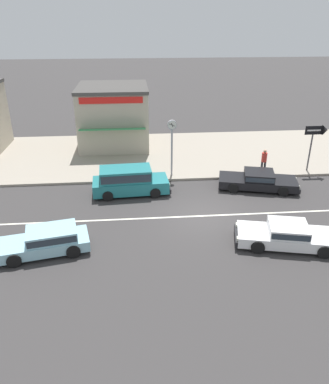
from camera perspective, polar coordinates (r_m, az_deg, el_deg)
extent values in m
plane|color=#383535|center=(19.54, 5.64, -3.66)|extent=(160.00, 160.00, 0.00)
cube|color=silver|center=(19.53, 5.64, -3.65)|extent=(50.40, 0.14, 0.01)
cube|color=#9E9384|center=(28.20, 2.20, 5.93)|extent=(68.00, 10.00, 0.15)
cube|color=black|center=(23.05, 13.95, 1.49)|extent=(4.84, 2.83, 0.48)
cube|color=black|center=(22.88, 14.21, 2.52)|extent=(2.04, 1.97, 0.42)
cube|color=#28333D|center=(22.88, 14.21, 2.52)|extent=(1.98, 1.99, 0.27)
cube|color=black|center=(23.44, 19.57, 0.87)|extent=(0.54, 1.73, 0.28)
cube|color=white|center=(23.92, 19.34, 1.94)|extent=(0.14, 0.25, 0.14)
cube|color=white|center=(22.79, 19.81, 0.71)|extent=(0.14, 0.25, 0.14)
cylinder|color=black|center=(24.05, 17.13, 1.84)|extent=(0.64, 0.36, 0.60)
cylinder|color=black|center=(22.51, 17.63, 0.14)|extent=(0.64, 0.36, 0.60)
cylinder|color=black|center=(23.78, 10.42, 2.31)|extent=(0.64, 0.36, 0.60)
cylinder|color=black|center=(22.22, 10.46, 0.62)|extent=(0.64, 0.36, 0.60)
cube|color=teal|center=(21.79, -5.19, 1.07)|extent=(4.40, 1.99, 0.70)
cube|color=teal|center=(21.50, -5.97, 2.73)|extent=(3.00, 1.74, 0.70)
cube|color=#28333D|center=(21.50, -5.97, 2.73)|extent=(2.88, 1.76, 0.45)
cube|color=black|center=(22.08, 0.55, 0.92)|extent=(0.22, 1.71, 0.28)
cube|color=white|center=(22.48, 0.23, 2.40)|extent=(0.09, 0.24, 0.14)
cube|color=white|center=(21.38, 0.72, 1.14)|extent=(0.09, 0.24, 0.14)
cylinder|color=black|center=(22.73, -1.94, 1.63)|extent=(0.61, 0.26, 0.60)
cylinder|color=black|center=(21.23, -1.42, -0.14)|extent=(0.61, 0.26, 0.60)
cylinder|color=black|center=(22.61, -8.68, 1.21)|extent=(0.61, 0.26, 0.60)
cylinder|color=black|center=(21.11, -8.63, -0.60)|extent=(0.61, 0.26, 0.60)
cube|color=white|center=(17.80, 18.31, -6.56)|extent=(4.76, 2.66, 0.48)
cube|color=white|center=(17.56, 18.33, -5.30)|extent=(1.98, 1.87, 0.42)
cube|color=#28333D|center=(17.56, 18.33, -5.30)|extent=(1.93, 1.89, 0.27)
cube|color=black|center=(17.53, 10.85, -6.52)|extent=(0.49, 1.66, 0.28)
cube|color=white|center=(16.92, 11.08, -6.99)|extent=(0.13, 0.25, 0.14)
cube|color=white|center=(17.94, 10.93, -4.97)|extent=(0.13, 0.25, 0.14)
cylinder|color=black|center=(16.94, 14.02, -8.11)|extent=(0.63, 0.35, 0.60)
cylinder|color=black|center=(18.32, 13.59, -5.34)|extent=(0.63, 0.35, 0.60)
cylinder|color=black|center=(17.52, 23.19, -8.38)|extent=(0.63, 0.35, 0.60)
cylinder|color=black|center=(18.85, 22.06, -5.68)|extent=(0.63, 0.35, 0.60)
cube|color=#93C6D6|center=(17.25, -17.91, -7.58)|extent=(4.08, 2.31, 0.48)
cube|color=#93C6D6|center=(16.99, -16.83, -6.10)|extent=(2.35, 1.81, 0.46)
cube|color=#28333D|center=(16.99, -16.83, -6.10)|extent=(2.28, 1.82, 0.29)
cylinder|color=black|center=(16.80, -21.95, -9.67)|extent=(0.63, 0.33, 0.60)
cylinder|color=black|center=(18.06, -21.65, -7.03)|extent=(0.63, 0.33, 0.60)
cylinder|color=black|center=(16.64, -13.73, -8.76)|extent=(0.63, 0.33, 0.60)
cylinder|color=black|center=(17.91, -14.06, -6.16)|extent=(0.63, 0.33, 0.60)
cylinder|color=#9E9EA3|center=(23.56, 1.11, 6.03)|extent=(0.12, 0.12, 2.99)
cylinder|color=#9E9EA3|center=(23.04, 1.15, 10.22)|extent=(0.57, 0.18, 0.57)
cylinder|color=white|center=(22.95, 1.17, 10.16)|extent=(0.50, 0.02, 0.50)
cylinder|color=white|center=(23.13, 1.12, 10.28)|extent=(0.50, 0.02, 0.50)
cube|color=black|center=(22.94, 1.18, 10.15)|extent=(0.14, 0.01, 0.25)
cube|color=black|center=(22.93, 1.18, 10.15)|extent=(0.39, 0.01, 0.17)
cylinder|color=#4C4C51|center=(26.13, 21.25, 5.62)|extent=(0.10, 0.10, 2.45)
cube|color=black|center=(25.67, 21.81, 8.73)|extent=(1.12, 0.06, 0.55)
cone|color=black|center=(26.01, 23.28, 8.68)|extent=(0.36, 0.61, 0.61)
cube|color=white|center=(25.64, 21.84, 8.71)|extent=(0.89, 0.01, 0.10)
cylinder|color=#333338|center=(25.00, 14.58, 3.66)|extent=(0.14, 0.14, 0.79)
cylinder|color=#333338|center=(25.07, 15.01, 3.67)|extent=(0.14, 0.14, 0.79)
cylinder|color=#D63D33|center=(24.80, 14.97, 5.14)|extent=(0.34, 0.34, 0.59)
sphere|color=tan|center=(24.67, 15.07, 6.01)|extent=(0.21, 0.21, 0.21)
cube|color=#B2A893|center=(29.74, -7.72, 11.22)|extent=(5.14, 5.35, 4.30)
cube|color=#474442|center=(29.28, -7.98, 15.52)|extent=(5.24, 5.46, 0.24)
cube|color=#33844C|center=(26.84, -7.93, 9.46)|extent=(4.62, 0.90, 0.28)
cube|color=red|center=(26.71, -8.16, 13.67)|extent=(4.37, 0.08, 0.44)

